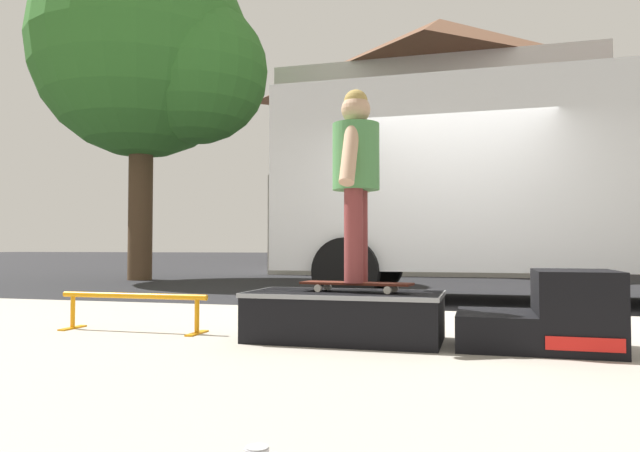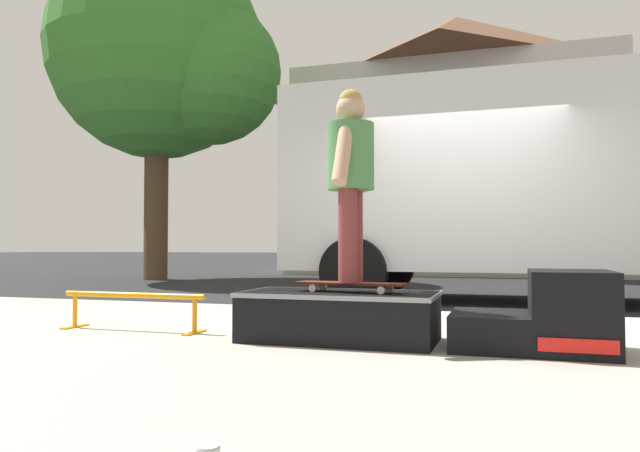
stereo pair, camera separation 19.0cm
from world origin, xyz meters
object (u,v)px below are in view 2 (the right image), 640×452
skate_box (340,314)px  skater_kid (351,168)px  box_truck (537,181)px  skateboard (351,284)px  grind_rail (133,303)px  street_tree_main (169,57)px  kicker_ramp (545,317)px

skate_box → skater_kid: size_ratio=0.99×
box_truck → skate_box: bearing=-107.8°
skateboard → grind_rail: bearing=179.9°
skate_box → street_tree_main: (-6.53, 8.16, 5.01)m
skateboard → box_truck: (1.47, 4.82, 1.18)m
skateboard → skater_kid: 0.81m
kicker_ramp → skater_kid: bearing=-179.9°
skater_kid → street_tree_main: size_ratio=0.17×
box_truck → skateboard: bearing=-106.9°
skate_box → grind_rail: skate_box is taller
skate_box → box_truck: size_ratio=0.20×
kicker_ramp → box_truck: box_truck is taller
street_tree_main → skateboard: bearing=-51.0°
skate_box → grind_rail: (-1.69, 0.00, 0.03)m
skater_kid → skate_box: bearing=177.7°
skate_box → kicker_ramp: bearing=-0.0°
box_truck → street_tree_main: (-8.07, 3.34, 3.61)m
skater_kid → box_truck: box_truck is taller
kicker_ramp → skater_kid: 1.61m
kicker_ramp → box_truck: size_ratio=0.14×
grind_rail → street_tree_main: bearing=120.7°
kicker_ramp → street_tree_main: street_tree_main is taller
grind_rail → skater_kid: skater_kid is taller
grind_rail → box_truck: (3.24, 4.81, 1.36)m
skateboard → box_truck: bearing=73.1°
skate_box → skateboard: bearing=-2.3°
skate_box → street_tree_main: bearing=128.7°
skater_kid → box_truck: (1.47, 4.82, 0.38)m
grind_rail → skater_kid: 2.03m
kicker_ramp → skate_box: bearing=180.0°
skate_box → box_truck: box_truck is taller
grind_rail → skater_kid: bearing=-0.1°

